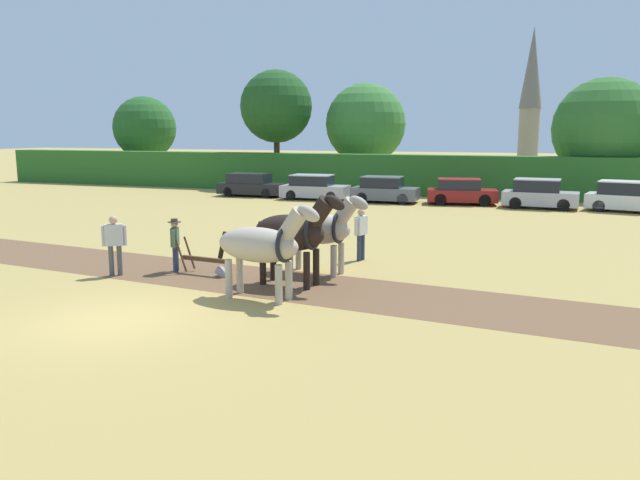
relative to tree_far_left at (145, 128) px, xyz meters
name	(u,v)px	position (x,y,z in m)	size (l,w,h in m)	color
ground_plane	(114,320)	(24.38, -34.29, -4.43)	(240.00, 240.00, 0.00)	#A88E4C
plowed_furrow_strip	(179,271)	(22.94, -29.61, -4.43)	(24.97, 3.16, 0.01)	brown
hedgerow	(414,175)	(24.38, -4.63, -3.12)	(66.65, 1.63, 2.63)	#286023
tree_far_left	(145,128)	(0.00, 0.00, 0.00)	(5.30, 5.30, 7.09)	#423323
tree_left	(276,107)	(13.35, -2.07, 1.51)	(5.35, 5.35, 8.64)	#423323
tree_center_left	(365,124)	(19.51, 0.45, 0.27)	(5.97, 5.97, 7.69)	#4C3823
tree_center	(605,129)	(35.75, -1.92, -0.15)	(6.31, 6.31, 7.44)	#423323
church_spire	(531,98)	(30.11, 21.86, 3.04)	(2.20, 2.20, 14.28)	gray
draft_horse_lead_left	(262,245)	(26.66, -31.52, -3.06)	(2.93, 1.09, 2.48)	#B2A38E
draft_horse_lead_right	(293,232)	(26.79, -29.94, -2.99)	(2.80, 1.19, 2.58)	black
draft_horse_trail_left	(319,228)	(26.92, -28.36, -3.09)	(2.87, 1.14, 2.41)	#B2A38E
plow	(209,264)	(24.03, -29.70, -4.10)	(1.80, 0.49, 1.13)	#4C331E
farmer_at_plow	(175,241)	(22.88, -29.66, -3.52)	(0.40, 0.58, 1.59)	#28334C
farmer_beside_team	(361,231)	(27.50, -26.13, -3.46)	(0.31, 0.66, 1.68)	#28334C
farmer_onlooker_left	(114,241)	(21.55, -30.72, -3.41)	(0.59, 0.45, 1.74)	#4C4C4C
parked_car_far_left	(251,185)	(14.78, -9.08, -3.72)	(4.35, 1.88, 1.48)	black
parked_car_left	(314,188)	(19.31, -9.51, -3.70)	(4.17, 2.12, 1.52)	#A8A8B2
parked_car_center_left	(384,190)	(23.75, -9.53, -3.70)	(3.91, 1.99, 1.53)	#565B66
parked_car_center	(461,192)	(28.11, -8.91, -3.72)	(4.17, 2.54, 1.47)	maroon
parked_car_center_right	(539,194)	(32.35, -9.34, -3.67)	(3.95, 1.87, 1.60)	#A8A8B2
parked_car_right	(626,197)	(36.59, -9.25, -3.67)	(4.15, 2.52, 1.59)	silver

